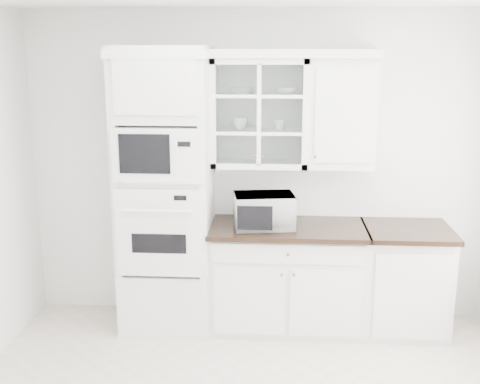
{
  "coord_description": "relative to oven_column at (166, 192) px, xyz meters",
  "views": [
    {
      "loc": [
        0.19,
        -3.43,
        2.4
      ],
      "look_at": [
        -0.1,
        1.05,
        1.3
      ],
      "focal_mm": 45.0,
      "sensor_mm": 36.0,
      "label": 1
    }
  ],
  "objects": [
    {
      "name": "upper_cabinet_glass",
      "position": [
        0.78,
        0.17,
        0.65
      ],
      "size": [
        0.8,
        0.33,
        0.9
      ],
      "color": "white",
      "rests_on": "room_shell"
    },
    {
      "name": "extra_base_cabinet",
      "position": [
        2.03,
        0.03,
        -0.74
      ],
      "size": [
        0.72,
        0.67,
        0.92
      ],
      "color": "white",
      "rests_on": "ground"
    },
    {
      "name": "room_shell",
      "position": [
        0.75,
        -0.99,
        0.58
      ],
      "size": [
        4.0,
        3.5,
        2.7
      ],
      "color": "white",
      "rests_on": "ground"
    },
    {
      "name": "bowl_a",
      "position": [
        0.62,
        0.19,
        0.83
      ],
      "size": [
        0.24,
        0.24,
        0.05
      ],
      "primitive_type": "imported",
      "rotation": [
        0.0,
        0.0,
        -0.34
      ],
      "color": "white",
      "rests_on": "upper_cabinet_glass"
    },
    {
      "name": "oven_column",
      "position": [
        0.0,
        0.0,
        0.0
      ],
      "size": [
        0.76,
        0.68,
        2.4
      ],
      "color": "white",
      "rests_on": "ground"
    },
    {
      "name": "base_cabinet_run",
      "position": [
        1.03,
        0.03,
        -0.74
      ],
      "size": [
        1.32,
        0.67,
        0.92
      ],
      "color": "white",
      "rests_on": "ground"
    },
    {
      "name": "countertop_microwave",
      "position": [
        0.83,
        -0.03,
        -0.14
      ],
      "size": [
        0.54,
        0.47,
        0.28
      ],
      "primitive_type": "imported",
      "rotation": [
        0.0,
        0.0,
        3.29
      ],
      "color": "white",
      "rests_on": "base_cabinet_run"
    },
    {
      "name": "crown_molding",
      "position": [
        0.68,
        0.14,
        1.14
      ],
      "size": [
        2.14,
        0.38,
        0.07
      ],
      "primitive_type": "cube",
      "color": "white",
      "rests_on": "room_shell"
    },
    {
      "name": "cup_a",
      "position": [
        0.62,
        0.18,
        0.56
      ],
      "size": [
        0.16,
        0.16,
        0.1
      ],
      "primitive_type": "imported",
      "rotation": [
        0.0,
        0.0,
        -0.29
      ],
      "color": "white",
      "rests_on": "upper_cabinet_glass"
    },
    {
      "name": "upper_cabinet_solid",
      "position": [
        1.46,
        0.17,
        0.65
      ],
      "size": [
        0.55,
        0.33,
        0.9
      ],
      "primitive_type": "cube",
      "color": "white",
      "rests_on": "room_shell"
    },
    {
      "name": "cup_b",
      "position": [
        0.94,
        0.16,
        0.55
      ],
      "size": [
        0.11,
        0.11,
        0.09
      ],
      "primitive_type": "imported",
      "rotation": [
        0.0,
        0.0,
        0.16
      ],
      "color": "white",
      "rests_on": "upper_cabinet_glass"
    },
    {
      "name": "bowl_b",
      "position": [
        0.99,
        0.15,
        0.84
      ],
      "size": [
        0.21,
        0.21,
        0.05
      ],
      "primitive_type": "imported",
      "rotation": [
        0.0,
        0.0,
        0.22
      ],
      "color": "white",
      "rests_on": "upper_cabinet_glass"
    }
  ]
}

